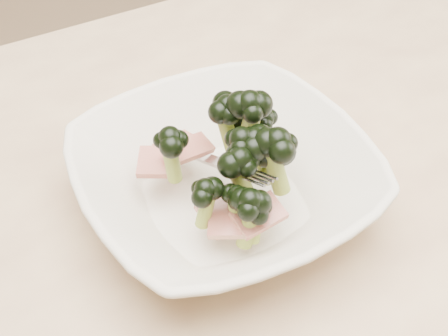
{
  "coord_description": "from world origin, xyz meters",
  "views": [
    {
      "loc": [
        -0.19,
        -0.36,
        1.21
      ],
      "look_at": [
        0.02,
        0.0,
        0.8
      ],
      "focal_mm": 50.0,
      "sensor_mm": 36.0,
      "label": 1
    }
  ],
  "objects": [
    {
      "name": "broccoli_dish",
      "position": [
        0.02,
        0.0,
        0.79
      ],
      "size": [
        0.28,
        0.28,
        0.13
      ],
      "color": "beige",
      "rests_on": "dining_table"
    },
    {
      "name": "dining_table",
      "position": [
        0.0,
        0.0,
        0.65
      ],
      "size": [
        1.2,
        0.8,
        0.75
      ],
      "color": "tan",
      "rests_on": "ground"
    }
  ]
}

